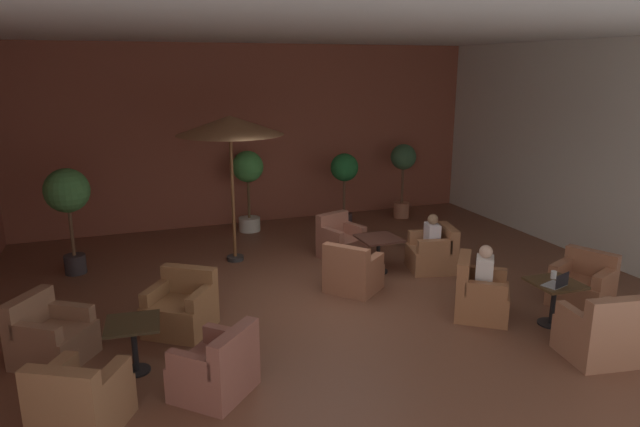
% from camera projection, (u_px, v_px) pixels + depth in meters
% --- Properties ---
extents(ground_plane, '(10.76, 9.76, 0.02)m').
position_uv_depth(ground_plane, '(331.00, 296.00, 9.06)').
color(ground_plane, brown).
extents(wall_back_brick, '(10.76, 0.08, 4.05)m').
position_uv_depth(wall_back_brick, '(254.00, 135.00, 12.94)').
color(wall_back_brick, brown).
rests_on(wall_back_brick, ground_plane).
extents(wall_right_plain, '(0.08, 9.76, 4.05)m').
position_uv_depth(wall_right_plain, '(603.00, 153.00, 10.33)').
color(wall_right_plain, silver).
rests_on(wall_right_plain, ground_plane).
extents(ceiling_slab, '(10.76, 9.76, 0.06)m').
position_uv_depth(ceiling_slab, '(332.00, 28.00, 8.02)').
color(ceiling_slab, silver).
rests_on(ceiling_slab, wall_back_brick).
extents(cafe_table_front_left, '(0.66, 0.66, 0.64)m').
position_uv_depth(cafe_table_front_left, '(554.00, 293.00, 7.93)').
color(cafe_table_front_left, black).
rests_on(cafe_table_front_left, ground_plane).
extents(armchair_front_left_north, '(0.90, 0.88, 0.91)m').
position_uv_depth(armchair_front_left_north, '(600.00, 335.00, 7.02)').
color(armchair_front_left_north, '#9A6549').
rests_on(armchair_front_left_north, ground_plane).
extents(armchair_front_left_east, '(0.99, 1.01, 0.82)m').
position_uv_depth(armchair_front_left_east, '(583.00, 286.00, 8.64)').
color(armchair_front_left_east, '#965D40').
rests_on(armchair_front_left_east, ground_plane).
extents(armchair_front_left_south, '(1.06, 1.07, 0.89)m').
position_uv_depth(armchair_front_left_south, '(479.00, 295.00, 8.25)').
color(armchair_front_left_south, '#955C39').
rests_on(armchair_front_left_south, ground_plane).
extents(cafe_table_front_right, '(0.70, 0.70, 0.64)m').
position_uv_depth(cafe_table_front_right, '(379.00, 245.00, 9.98)').
color(cafe_table_front_right, black).
rests_on(cafe_table_front_right, ground_plane).
extents(armchair_front_right_north, '(1.06, 1.07, 0.83)m').
position_uv_depth(armchair_front_right_north, '(353.00, 273.00, 9.18)').
color(armchair_front_right_north, '#9D6145').
rests_on(armchair_front_right_north, ground_plane).
extents(armchair_front_right_east, '(0.92, 0.90, 0.80)m').
position_uv_depth(armchair_front_right_east, '(433.00, 253.00, 10.13)').
color(armchair_front_right_east, '#9B6340').
rests_on(armchair_front_right_east, ground_plane).
extents(armchair_front_right_south, '(0.90, 0.91, 0.84)m').
position_uv_depth(armchair_front_right_south, '(340.00, 242.00, 10.77)').
color(armchair_front_right_south, '#9C5F4C').
rests_on(armchair_front_right_south, ground_plane).
extents(cafe_table_mid_center, '(0.67, 0.67, 0.64)m').
position_uv_depth(cafe_table_mid_center, '(133.00, 334.00, 6.69)').
color(cafe_table_mid_center, black).
rests_on(cafe_table_mid_center, ground_plane).
extents(armchair_mid_center_north, '(1.11, 1.11, 0.83)m').
position_uv_depth(armchair_mid_center_north, '(182.00, 309.00, 7.82)').
color(armchair_mid_center_north, '#93643D').
rests_on(armchair_mid_center_north, ground_plane).
extents(armchair_mid_center_east, '(1.09, 1.08, 0.84)m').
position_uv_depth(armchair_mid_center_east, '(50.00, 337.00, 6.99)').
color(armchair_mid_center_east, '#93674C').
rests_on(armchair_mid_center_east, ground_plane).
extents(armchair_mid_center_south, '(1.04, 1.06, 0.83)m').
position_uv_depth(armchair_mid_center_south, '(80.00, 403.00, 5.62)').
color(armchair_mid_center_south, '#916240').
rests_on(armchair_mid_center_south, ground_plane).
extents(armchair_mid_center_west, '(1.08, 1.08, 0.81)m').
position_uv_depth(armchair_mid_center_west, '(217.00, 369.00, 6.28)').
color(armchair_mid_center_west, '#925648').
rests_on(armchair_mid_center_west, ground_plane).
extents(patio_umbrella_tall_red, '(1.93, 1.93, 2.71)m').
position_uv_depth(patio_umbrella_tall_red, '(230.00, 126.00, 10.08)').
color(patio_umbrella_tall_red, '#2D2D2D').
rests_on(patio_umbrella_tall_red, ground_plane).
extents(potted_tree_left_corner, '(0.76, 0.76, 1.88)m').
position_uv_depth(potted_tree_left_corner, '(68.00, 198.00, 9.69)').
color(potted_tree_left_corner, '#332E31').
rests_on(potted_tree_left_corner, ground_plane).
extents(potted_tree_mid_left, '(0.63, 0.63, 1.68)m').
position_uv_depth(potted_tree_mid_left, '(344.00, 176.00, 12.69)').
color(potted_tree_mid_left, '#3D2E2F').
rests_on(potted_tree_mid_left, ground_plane).
extents(potted_tree_mid_right, '(0.68, 0.68, 1.79)m').
position_uv_depth(potted_tree_mid_right, '(248.00, 177.00, 12.32)').
color(potted_tree_mid_right, silver).
rests_on(potted_tree_mid_right, ground_plane).
extents(potted_tree_right_corner, '(0.60, 0.60, 1.78)m').
position_uv_depth(potted_tree_right_corner, '(403.00, 168.00, 13.44)').
color(potted_tree_right_corner, '#A8684C').
rests_on(potted_tree_right_corner, ground_plane).
extents(patron_blue_shirt, '(0.39, 0.41, 0.65)m').
position_uv_depth(patron_blue_shirt, '(484.00, 270.00, 8.14)').
color(patron_blue_shirt, silver).
rests_on(patron_blue_shirt, ground_plane).
extents(patron_by_window, '(0.29, 0.39, 0.62)m').
position_uv_depth(patron_by_window, '(432.00, 233.00, 10.03)').
color(patron_by_window, silver).
rests_on(patron_by_window, ground_plane).
extents(iced_drink_cup, '(0.08, 0.08, 0.11)m').
position_uv_depth(iced_drink_cup, '(554.00, 275.00, 8.01)').
color(iced_drink_cup, white).
rests_on(iced_drink_cup, cafe_table_front_left).
extents(open_laptop, '(0.36, 0.31, 0.20)m').
position_uv_depth(open_laptop, '(558.00, 283.00, 7.72)').
color(open_laptop, '#9EA0A5').
rests_on(open_laptop, cafe_table_front_left).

